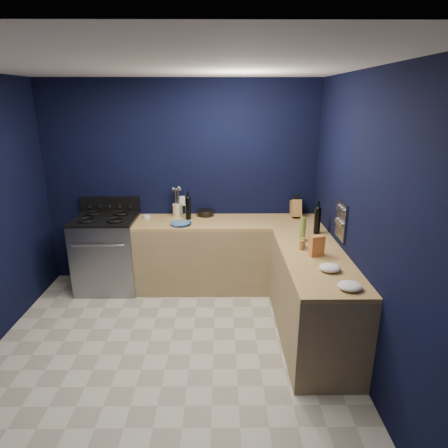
{
  "coord_description": "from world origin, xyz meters",
  "views": [
    {
      "loc": [
        0.51,
        -3.14,
        2.36
      ],
      "look_at": [
        0.55,
        1.0,
        1.0
      ],
      "focal_mm": 30.76,
      "sensor_mm": 36.0,
      "label": 1
    }
  ],
  "objects_px": {
    "gas_range": "(108,254)",
    "knife_block": "(296,208)",
    "plate_stack": "(181,224)",
    "utensil_crock": "(178,210)",
    "crouton_bag": "(317,246)"
  },
  "relations": [
    {
      "from": "utensil_crock",
      "to": "crouton_bag",
      "type": "xyz_separation_m",
      "value": [
        1.49,
        -1.35,
        0.02
      ]
    },
    {
      "from": "plate_stack",
      "to": "utensil_crock",
      "type": "distance_m",
      "value": 0.39
    },
    {
      "from": "gas_range",
      "to": "plate_stack",
      "type": "xyz_separation_m",
      "value": [
        0.96,
        -0.15,
        0.46
      ]
    },
    {
      "from": "plate_stack",
      "to": "utensil_crock",
      "type": "height_order",
      "value": "utensil_crock"
    },
    {
      "from": "gas_range",
      "to": "utensil_crock",
      "type": "height_order",
      "value": "utensil_crock"
    },
    {
      "from": "plate_stack",
      "to": "crouton_bag",
      "type": "relative_size",
      "value": 1.17
    },
    {
      "from": "crouton_bag",
      "to": "utensil_crock",
      "type": "bearing_deg",
      "value": 119.64
    },
    {
      "from": "plate_stack",
      "to": "knife_block",
      "type": "distance_m",
      "value": 1.5
    },
    {
      "from": "gas_range",
      "to": "utensil_crock",
      "type": "relative_size",
      "value": 5.77
    },
    {
      "from": "knife_block",
      "to": "plate_stack",
      "type": "bearing_deg",
      "value": -167.52
    },
    {
      "from": "utensil_crock",
      "to": "crouton_bag",
      "type": "distance_m",
      "value": 2.01
    },
    {
      "from": "plate_stack",
      "to": "utensil_crock",
      "type": "relative_size",
      "value": 1.5
    },
    {
      "from": "gas_range",
      "to": "knife_block",
      "type": "height_order",
      "value": "knife_block"
    },
    {
      "from": "utensil_crock",
      "to": "knife_block",
      "type": "bearing_deg",
      "value": -1.59
    },
    {
      "from": "plate_stack",
      "to": "utensil_crock",
      "type": "xyz_separation_m",
      "value": [
        -0.07,
        0.38,
        0.06
      ]
    }
  ]
}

